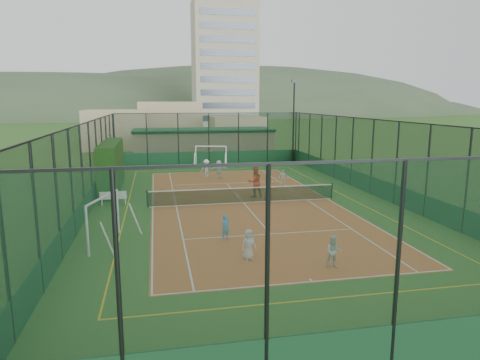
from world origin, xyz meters
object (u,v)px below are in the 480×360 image
object	(u,v)px
clubhouse	(203,143)
child_far_left	(206,169)
white_bench	(114,198)
futsal_goal_far	(211,156)
futsal_goal_near	(104,221)
apartment_tower	(224,64)
floodlight_ne	(294,121)
child_near_mid	(226,227)
child_near_right	(334,252)
coach	(255,182)
child_far_right	(283,177)
child_far_back	(219,169)
child_near_left	(249,244)

from	to	relation	value
clubhouse	child_far_left	bearing A→B (deg)	-95.34
white_bench	futsal_goal_far	distance (m)	15.94
clubhouse	child_far_left	xyz separation A→B (m)	(-1.21, -12.93, -0.82)
futsal_goal_near	futsal_goal_far	bearing A→B (deg)	-1.68
clubhouse	apartment_tower	xyz separation A→B (m)	(12.00, 60.00, 13.43)
child_far_left	floodlight_ne	bearing A→B (deg)	-145.84
child_near_mid	child_near_right	world-z (taller)	child_near_right
floodlight_ne	coach	world-z (taller)	floodlight_ne
apartment_tower	child_far_right	distance (m)	78.78
child_far_left	child_far_back	size ratio (longest dim) A/B	1.00
clubhouse	child_near_right	xyz separation A→B (m)	(1.23, -32.84, -0.93)
child_near_mid	apartment_tower	bearing A→B (deg)	55.41
white_bench	coach	distance (m)	8.89
child_near_left	clubhouse	bearing A→B (deg)	75.21
floodlight_ne	child_near_mid	xyz separation A→B (m)	(-10.83, -23.43, -3.52)
apartment_tower	child_near_left	world-z (taller)	apartment_tower
futsal_goal_near	child_far_left	xyz separation A→B (m)	(6.32, 15.35, -0.29)
futsal_goal_far	child_far_left	size ratio (longest dim) A/B	2.01
child_near_right	child_far_left	bearing A→B (deg)	111.50
child_far_right	child_near_right	bearing A→B (deg)	74.79
child_near_left	child_near_mid	distance (m)	2.58
clubhouse	child_far_left	world-z (taller)	clubhouse
apartment_tower	child_far_back	size ratio (longest dim) A/B	20.09
floodlight_ne	futsal_goal_far	bearing A→B (deg)	-169.45
child_near_left	white_bench	bearing A→B (deg)	108.63
child_near_mid	child_far_left	distance (m)	15.94
child_far_left	white_bench	bearing A→B (deg)	47.22
child_far_left	child_far_back	xyz separation A→B (m)	(0.94, -0.55, -0.00)
floodlight_ne	child_far_back	world-z (taller)	floodlight_ne
futsal_goal_near	clubhouse	bearing A→B (deg)	2.74
clubhouse	child_near_right	bearing A→B (deg)	-87.86
white_bench	child_near_mid	bearing A→B (deg)	-54.97
white_bench	child_near_left	world-z (taller)	child_near_left
apartment_tower	child_near_right	distance (m)	94.56
apartment_tower	coach	bearing A→B (deg)	-97.73
clubhouse	child_far_right	bearing A→B (deg)	-76.63
futsal_goal_far	child_far_left	world-z (taller)	futsal_goal_far
clubhouse	futsal_goal_near	distance (m)	29.27
floodlight_ne	child_near_left	distance (m)	28.16
apartment_tower	futsal_goal_near	distance (m)	91.49
futsal_goal_far	child_far_right	bearing A→B (deg)	-52.05
apartment_tower	child_far_left	distance (m)	75.47
futsal_goal_far	child_near_left	world-z (taller)	futsal_goal_far
child_far_left	child_far_right	size ratio (longest dim) A/B	1.30
apartment_tower	white_bench	size ratio (longest dim) A/B	19.13
child_near_right	coach	bearing A→B (deg)	105.30
child_near_mid	child_near_right	distance (m)	5.29
white_bench	child_far_right	bearing A→B (deg)	18.01
floodlight_ne	child_near_mid	bearing A→B (deg)	-114.79
apartment_tower	child_far_right	world-z (taller)	apartment_tower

